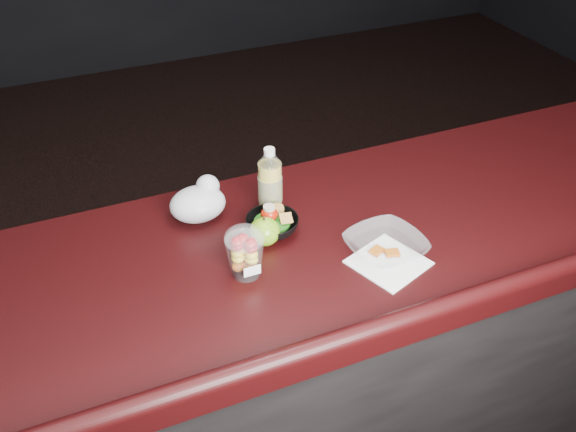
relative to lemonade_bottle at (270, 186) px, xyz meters
The scene contains 8 objects.
counter 0.61m from the lemonade_bottle, 86.39° to the right, with size 4.06×0.71×1.02m.
lemonade_bottle is the anchor object (origin of this frame).
fruit_cup 0.26m from the lemonade_bottle, 124.63° to the right, with size 0.10×0.10×0.14m.
green_apple 0.15m from the lemonade_bottle, 117.72° to the right, with size 0.08×0.08×0.08m.
plastic_bag 0.19m from the lemonade_bottle, 164.37° to the left, with size 0.15×0.12×0.11m.
snack_bowl 0.11m from the lemonade_bottle, 109.48° to the right, with size 0.17×0.17×0.08m.
takeout_bowl 0.35m from the lemonade_bottle, 55.25° to the right, with size 0.22×0.22×0.05m.
paper_napkin 0.37m from the lemonade_bottle, 59.34° to the right, with size 0.16×0.16×0.00m, color white.
Camera 1 is at (-0.52, -0.86, 2.04)m, focal length 40.00 mm.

